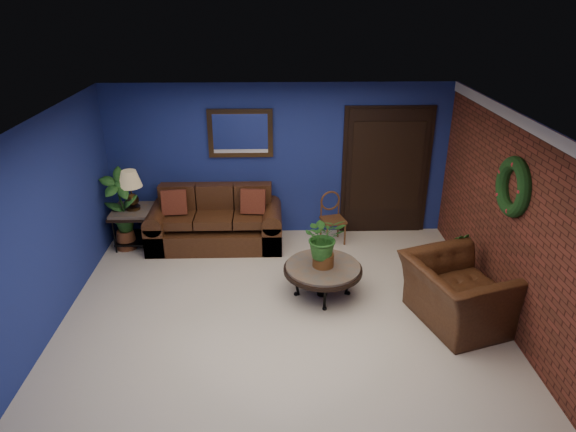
{
  "coord_description": "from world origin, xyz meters",
  "views": [
    {
      "loc": [
        -0.08,
        -5.43,
        3.81
      ],
      "look_at": [
        0.09,
        0.55,
        1.14
      ],
      "focal_mm": 32.0,
      "sensor_mm": 36.0,
      "label": 1
    }
  ],
  "objects_px": {
    "end_table": "(135,217)",
    "sofa": "(216,225)",
    "side_chair": "(332,214)",
    "armchair": "(458,293)",
    "coffee_table": "(323,269)",
    "table_lamp": "(130,185)"
  },
  "relations": [
    {
      "from": "end_table",
      "to": "sofa",
      "type": "bearing_deg",
      "value": 1.32
    },
    {
      "from": "end_table",
      "to": "side_chair",
      "type": "height_order",
      "value": "side_chair"
    },
    {
      "from": "side_chair",
      "to": "armchair",
      "type": "bearing_deg",
      "value": -74.72
    },
    {
      "from": "sofa",
      "to": "coffee_table",
      "type": "bearing_deg",
      "value": -45.46
    },
    {
      "from": "sofa",
      "to": "end_table",
      "type": "height_order",
      "value": "sofa"
    },
    {
      "from": "sofa",
      "to": "table_lamp",
      "type": "distance_m",
      "value": 1.46
    },
    {
      "from": "side_chair",
      "to": "armchair",
      "type": "xyz_separation_m",
      "value": [
        1.3,
        -2.27,
        -0.07
      ]
    },
    {
      "from": "table_lamp",
      "to": "coffee_table",
      "type": "bearing_deg",
      "value": -28.87
    },
    {
      "from": "end_table",
      "to": "armchair",
      "type": "xyz_separation_m",
      "value": [
        4.45,
        -2.21,
        -0.08
      ]
    },
    {
      "from": "coffee_table",
      "to": "end_table",
      "type": "height_order",
      "value": "end_table"
    },
    {
      "from": "table_lamp",
      "to": "side_chair",
      "type": "bearing_deg",
      "value": 1.08
    },
    {
      "from": "coffee_table",
      "to": "table_lamp",
      "type": "relative_size",
      "value": 1.72
    },
    {
      "from": "sofa",
      "to": "end_table",
      "type": "bearing_deg",
      "value": -178.68
    },
    {
      "from": "coffee_table",
      "to": "side_chair",
      "type": "height_order",
      "value": "side_chair"
    },
    {
      "from": "end_table",
      "to": "coffee_table",
      "type": "bearing_deg",
      "value": -28.87
    },
    {
      "from": "sofa",
      "to": "coffee_table",
      "type": "relative_size",
      "value": 2.01
    },
    {
      "from": "coffee_table",
      "to": "table_lamp",
      "type": "height_order",
      "value": "table_lamp"
    },
    {
      "from": "end_table",
      "to": "armchair",
      "type": "distance_m",
      "value": 4.97
    },
    {
      "from": "sofa",
      "to": "armchair",
      "type": "height_order",
      "value": "sofa"
    },
    {
      "from": "armchair",
      "to": "side_chair",
      "type": "bearing_deg",
      "value": 12.35
    },
    {
      "from": "sofa",
      "to": "side_chair",
      "type": "bearing_deg",
      "value": 0.92
    },
    {
      "from": "table_lamp",
      "to": "side_chair",
      "type": "xyz_separation_m",
      "value": [
        3.15,
        0.06,
        -0.55
      ]
    }
  ]
}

